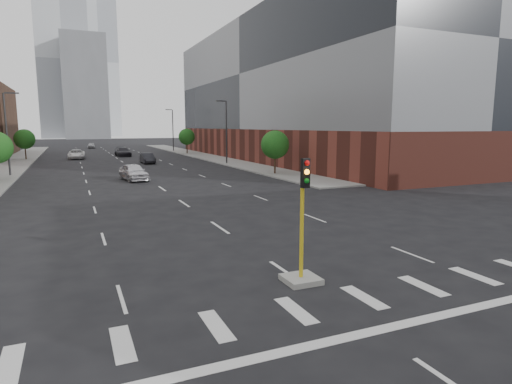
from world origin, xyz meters
TOP-DOWN VIEW (x-y plane):
  - sidewalk_left_far at (-15.00, 74.00)m, footprint 5.00×92.00m
  - sidewalk_right_far at (15.00, 74.00)m, footprint 5.00×92.00m
  - building_right_main at (29.50, 60.00)m, footprint 24.00×70.00m
  - tower_left at (-8.00, 220.00)m, footprint 22.00×22.00m
  - tower_right at (10.00, 260.00)m, footprint 20.00×20.00m
  - tower_mid at (0.00, 200.00)m, footprint 18.00×18.00m
  - median_traffic_signal at (0.00, 8.97)m, footprint 1.20×1.20m
  - streetlight_right_a at (13.41, 55.00)m, footprint 1.60×0.22m
  - streetlight_right_b at (13.41, 90.00)m, footprint 1.60×0.22m
  - streetlight_left at (-13.41, 50.00)m, footprint 1.60×0.22m
  - tree_left_far at (-14.00, 75.00)m, footprint 3.20×3.20m
  - tree_right_near at (14.00, 40.00)m, footprint 3.20×3.20m
  - tree_right_far at (14.00, 80.00)m, footprint 3.20×3.20m
  - car_near_left at (-1.50, 40.92)m, footprint 2.76×5.28m
  - car_mid_right at (3.11, 60.77)m, footprint 1.70×4.69m
  - car_far_left at (-6.39, 74.52)m, footprint 2.85×5.78m
  - car_deep_right at (1.50, 77.97)m, footprint 2.70×5.76m
  - car_distant at (-2.45, 110.87)m, footprint 2.07×4.20m

SIDE VIEW (x-z plane):
  - sidewalk_left_far at x=-15.00m, z-range 0.00..0.15m
  - sidewalk_right_far at x=15.00m, z-range 0.00..0.15m
  - car_distant at x=-2.45m, z-range 0.00..1.38m
  - car_mid_right at x=3.11m, z-range 0.00..1.54m
  - car_far_left at x=-6.39m, z-range 0.00..1.58m
  - car_deep_right at x=1.50m, z-range 0.00..1.63m
  - car_near_left at x=-1.50m, z-range 0.00..1.72m
  - median_traffic_signal at x=0.00m, z-range -1.23..3.17m
  - tree_left_far at x=-14.00m, z-range 0.97..5.82m
  - tree_right_near at x=14.00m, z-range 0.97..5.82m
  - tree_right_far at x=14.00m, z-range 0.97..5.82m
  - streetlight_right_a at x=13.41m, z-range 0.47..9.55m
  - streetlight_right_b at x=13.41m, z-range 0.47..9.55m
  - streetlight_left at x=-13.41m, z-range 0.47..9.55m
  - building_right_main at x=29.50m, z-range 0.00..22.00m
  - tower_mid at x=0.00m, z-range 0.00..44.00m
  - tower_left at x=-8.00m, z-range 0.00..70.00m
  - tower_right at x=10.00m, z-range 0.00..80.00m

